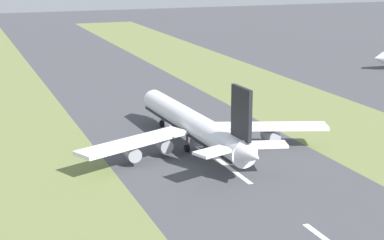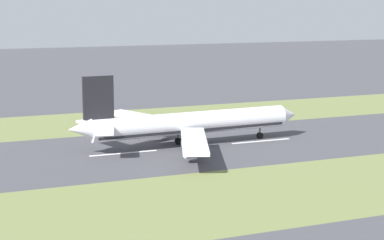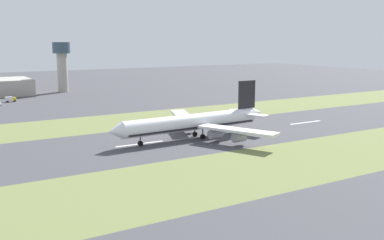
{
  "view_description": "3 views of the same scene",
  "coord_description": "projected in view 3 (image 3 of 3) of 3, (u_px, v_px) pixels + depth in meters",
  "views": [
    {
      "loc": [
        -56.25,
        -143.6,
        46.64
      ],
      "look_at": [
        -2.27,
        -0.86,
        7.0
      ],
      "focal_mm": 60.0,
      "sensor_mm": 36.0,
      "label": 1
    },
    {
      "loc": [
        156.8,
        -63.57,
        38.48
      ],
      "look_at": [
        -2.27,
        -0.86,
        7.0
      ],
      "focal_mm": 60.0,
      "sensor_mm": 36.0,
      "label": 2
    },
    {
      "loc": [
        -141.03,
        82.76,
        35.96
      ],
      "look_at": [
        -2.27,
        -0.86,
        7.0
      ],
      "focal_mm": 42.0,
      "sensor_mm": 36.0,
      "label": 3
    }
  ],
  "objects": [
    {
      "name": "centreline_dash_far",
      "position": [
        140.0,
        144.0,
        157.56
      ],
      "size": [
        1.2,
        18.0,
        0.01
      ],
      "primitive_type": "cube",
      "color": "silver",
      "rests_on": "ground"
    },
    {
      "name": "grass_median_west",
      "position": [
        266.0,
        166.0,
        129.34
      ],
      "size": [
        40.0,
        600.0,
        0.01
      ],
      "primitive_type": "cube",
      "color": "olive",
      "rests_on": "ground"
    },
    {
      "name": "control_tower",
      "position": [
        62.0,
        61.0,
        311.07
      ],
      "size": [
        12.0,
        12.0,
        34.47
      ],
      "color": "#A39E93",
      "rests_on": "ground"
    },
    {
      "name": "ground_plane",
      "position": [
        187.0,
        138.0,
        167.28
      ],
      "size": [
        800.0,
        800.0,
        0.0
      ],
      "primitive_type": "plane",
      "color": "#424247"
    },
    {
      "name": "grass_median_east",
      "position": [
        137.0,
        120.0,
        205.22
      ],
      "size": [
        40.0,
        600.0,
        0.01
      ],
      "primitive_type": "cube",
      "color": "olive",
      "rests_on": "ground"
    },
    {
      "name": "centreline_dash_near",
      "position": [
        306.0,
        122.0,
        198.21
      ],
      "size": [
        1.2,
        18.0,
        0.01
      ],
      "primitive_type": "cube",
      "color": "silver",
      "rests_on": "ground"
    },
    {
      "name": "airplane_main_jet",
      "position": [
        196.0,
        122.0,
        165.78
      ],
      "size": [
        64.08,
        67.17,
        20.2
      ],
      "color": "white",
      "rests_on": "ground"
    },
    {
      "name": "service_truck",
      "position": [
        10.0,
        99.0,
        263.64
      ],
      "size": [
        3.28,
        6.26,
        3.1
      ],
      "color": "gold",
      "rests_on": "ground"
    },
    {
      "name": "centreline_dash_mid",
      "position": [
        232.0,
        132.0,
        177.88
      ],
      "size": [
        1.2,
        18.0,
        0.01
      ],
      "primitive_type": "cube",
      "color": "silver",
      "rests_on": "ground"
    }
  ]
}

